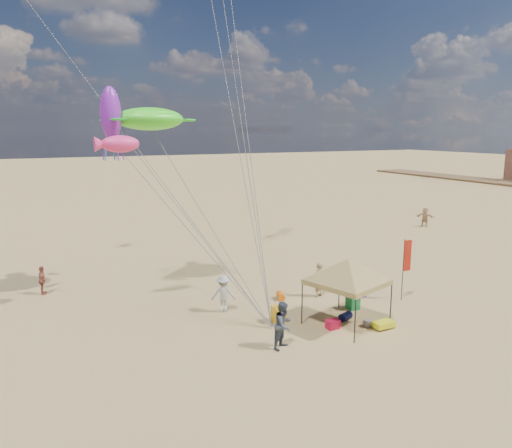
{
  "coord_description": "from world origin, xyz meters",
  "views": [
    {
      "loc": [
        -9.49,
        -16.29,
        8.19
      ],
      "look_at": [
        0.0,
        3.0,
        4.0
      ],
      "focal_mm": 33.96,
      "sensor_mm": 36.0,
      "label": 1
    }
  ],
  "objects_px": {
    "chair_yellow": "(279,314)",
    "person_near_a": "(318,279)",
    "beach_cart": "(383,324)",
    "cooler_blue": "(360,293)",
    "feather_flag": "(406,259)",
    "cooler_red": "(333,324)",
    "person_far_a": "(42,280)",
    "person_near_b": "(284,325)",
    "chair_green": "(353,302)",
    "person_far_c": "(425,217)",
    "canopy_tent": "(348,261)",
    "person_near_c": "(223,294)"
  },
  "relations": [
    {
      "from": "cooler_red",
      "to": "person_near_b",
      "type": "xyz_separation_m",
      "value": [
        -2.75,
        -0.66,
        0.73
      ]
    },
    {
      "from": "chair_green",
      "to": "person_far_c",
      "type": "xyz_separation_m",
      "value": [
        17.6,
        13.08,
        0.49
      ]
    },
    {
      "from": "canopy_tent",
      "to": "chair_green",
      "type": "relative_size",
      "value": 7.34
    },
    {
      "from": "cooler_blue",
      "to": "person_near_b",
      "type": "bearing_deg",
      "value": -151.93
    },
    {
      "from": "beach_cart",
      "to": "person_near_a",
      "type": "bearing_deg",
      "value": 92.91
    },
    {
      "from": "feather_flag",
      "to": "beach_cart",
      "type": "height_order",
      "value": "feather_flag"
    },
    {
      "from": "chair_yellow",
      "to": "person_far_c",
      "type": "xyz_separation_m",
      "value": [
        21.43,
        12.89,
        0.49
      ]
    },
    {
      "from": "person_far_a",
      "to": "person_near_a",
      "type": "bearing_deg",
      "value": -107.89
    },
    {
      "from": "feather_flag",
      "to": "person_near_b",
      "type": "relative_size",
      "value": 1.66
    },
    {
      "from": "beach_cart",
      "to": "person_far_a",
      "type": "distance_m",
      "value": 16.72
    },
    {
      "from": "cooler_blue",
      "to": "beach_cart",
      "type": "relative_size",
      "value": 0.6
    },
    {
      "from": "chair_green",
      "to": "person_far_a",
      "type": "height_order",
      "value": "person_far_a"
    },
    {
      "from": "feather_flag",
      "to": "cooler_blue",
      "type": "relative_size",
      "value": 5.64
    },
    {
      "from": "cooler_red",
      "to": "chair_green",
      "type": "height_order",
      "value": "chair_green"
    },
    {
      "from": "cooler_blue",
      "to": "person_near_a",
      "type": "distance_m",
      "value": 2.19
    },
    {
      "from": "cooler_red",
      "to": "beach_cart",
      "type": "bearing_deg",
      "value": -26.61
    },
    {
      "from": "chair_green",
      "to": "person_near_a",
      "type": "xyz_separation_m",
      "value": [
        -0.49,
        2.18,
        0.53
      ]
    },
    {
      "from": "feather_flag",
      "to": "cooler_red",
      "type": "xyz_separation_m",
      "value": [
        -5.19,
        -1.39,
        -1.84
      ]
    },
    {
      "from": "cooler_blue",
      "to": "feather_flag",
      "type": "bearing_deg",
      "value": -37.17
    },
    {
      "from": "cooler_red",
      "to": "beach_cart",
      "type": "relative_size",
      "value": 0.6
    },
    {
      "from": "feather_flag",
      "to": "person_far_c",
      "type": "bearing_deg",
      "value": 42.12
    },
    {
      "from": "chair_yellow",
      "to": "person_near_b",
      "type": "relative_size",
      "value": 0.38
    },
    {
      "from": "canopy_tent",
      "to": "person_near_a",
      "type": "height_order",
      "value": "canopy_tent"
    },
    {
      "from": "cooler_red",
      "to": "person_near_a",
      "type": "bearing_deg",
      "value": 65.55
    },
    {
      "from": "chair_yellow",
      "to": "person_near_c",
      "type": "relative_size",
      "value": 0.41
    },
    {
      "from": "person_near_c",
      "to": "person_far_a",
      "type": "height_order",
      "value": "person_near_c"
    },
    {
      "from": "cooler_blue",
      "to": "person_near_b",
      "type": "relative_size",
      "value": 0.29
    },
    {
      "from": "cooler_red",
      "to": "person_far_a",
      "type": "height_order",
      "value": "person_far_a"
    },
    {
      "from": "person_near_b",
      "to": "person_far_a",
      "type": "height_order",
      "value": "person_near_b"
    },
    {
      "from": "cooler_red",
      "to": "person_far_c",
      "type": "distance_m",
      "value": 24.54
    },
    {
      "from": "cooler_blue",
      "to": "chair_green",
      "type": "bearing_deg",
      "value": -138.24
    },
    {
      "from": "canopy_tent",
      "to": "beach_cart",
      "type": "height_order",
      "value": "canopy_tent"
    },
    {
      "from": "cooler_red",
      "to": "cooler_blue",
      "type": "bearing_deg",
      "value": 37.4
    },
    {
      "from": "feather_flag",
      "to": "cooler_blue",
      "type": "xyz_separation_m",
      "value": [
        -1.7,
        1.29,
        -1.84
      ]
    },
    {
      "from": "feather_flag",
      "to": "person_near_c",
      "type": "height_order",
      "value": "feather_flag"
    },
    {
      "from": "person_near_b",
      "to": "chair_green",
      "type": "bearing_deg",
      "value": -5.57
    },
    {
      "from": "cooler_blue",
      "to": "person_near_a",
      "type": "relative_size",
      "value": 0.31
    },
    {
      "from": "feather_flag",
      "to": "canopy_tent",
      "type": "bearing_deg",
      "value": -164.55
    },
    {
      "from": "cooler_blue",
      "to": "person_near_c",
      "type": "relative_size",
      "value": 0.32
    },
    {
      "from": "chair_yellow",
      "to": "person_near_a",
      "type": "distance_m",
      "value": 3.92
    },
    {
      "from": "person_far_a",
      "to": "feather_flag",
      "type": "bearing_deg",
      "value": -109.05
    },
    {
      "from": "chair_green",
      "to": "person_far_a",
      "type": "distance_m",
      "value": 15.44
    },
    {
      "from": "cooler_red",
      "to": "person_near_a",
      "type": "xyz_separation_m",
      "value": [
        1.66,
        3.64,
        0.69
      ]
    },
    {
      "from": "cooler_blue",
      "to": "person_far_a",
      "type": "relative_size",
      "value": 0.37
    },
    {
      "from": "chair_green",
      "to": "person_far_c",
      "type": "distance_m",
      "value": 21.94
    },
    {
      "from": "feather_flag",
      "to": "person_far_c",
      "type": "xyz_separation_m",
      "value": [
        14.56,
        13.16,
        -1.19
      ]
    },
    {
      "from": "cooler_red",
      "to": "person_near_b",
      "type": "distance_m",
      "value": 2.92
    },
    {
      "from": "beach_cart",
      "to": "person_near_a",
      "type": "distance_m",
      "value": 4.65
    },
    {
      "from": "canopy_tent",
      "to": "feather_flag",
      "type": "xyz_separation_m",
      "value": [
        4.4,
        1.22,
        -0.74
      ]
    },
    {
      "from": "person_near_c",
      "to": "person_far_a",
      "type": "relative_size",
      "value": 1.16
    }
  ]
}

